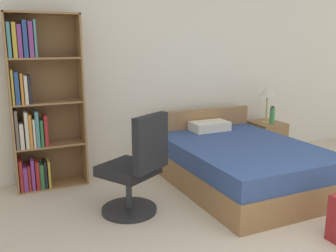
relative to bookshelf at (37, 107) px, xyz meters
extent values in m
cube|color=silver|center=(1.75, 0.26, 0.35)|extent=(9.00, 0.06, 2.60)
cube|color=olive|center=(-0.27, 0.00, 0.04)|extent=(0.02, 0.31, 1.97)
cube|color=olive|center=(0.50, 0.00, 0.04)|extent=(0.02, 0.31, 1.97)
cube|color=brown|center=(0.11, 0.15, 0.04)|extent=(0.79, 0.01, 1.97)
cube|color=olive|center=(0.11, 0.00, -0.94)|extent=(0.75, 0.30, 0.02)
cube|color=maroon|center=(-0.24, -0.03, -0.75)|extent=(0.04, 0.23, 0.36)
cube|color=#7A387F|center=(-0.19, -0.02, -0.79)|extent=(0.04, 0.25, 0.28)
cube|color=maroon|center=(-0.15, -0.05, -0.78)|extent=(0.03, 0.20, 0.29)
cube|color=#7A387F|center=(-0.11, -0.05, -0.75)|extent=(0.04, 0.20, 0.35)
cube|color=maroon|center=(-0.06, -0.06, -0.77)|extent=(0.04, 0.18, 0.33)
cube|color=#2D6638|center=(-0.02, -0.05, -0.78)|extent=(0.04, 0.20, 0.29)
cube|color=black|center=(0.02, -0.05, -0.77)|extent=(0.03, 0.20, 0.32)
cube|color=gold|center=(0.06, -0.05, -0.77)|extent=(0.03, 0.20, 0.32)
cube|color=olive|center=(0.11, 0.00, -0.45)|extent=(0.75, 0.30, 0.02)
cube|color=#665B51|center=(-0.24, -0.04, -0.22)|extent=(0.03, 0.23, 0.43)
cube|color=beige|center=(-0.19, -0.06, -0.29)|extent=(0.04, 0.17, 0.28)
cube|color=beige|center=(-0.14, -0.04, -0.23)|extent=(0.04, 0.22, 0.41)
cube|color=orange|center=(-0.10, -0.02, -0.25)|extent=(0.03, 0.25, 0.38)
cube|color=beige|center=(-0.06, -0.05, -0.27)|extent=(0.02, 0.20, 0.32)
cube|color=teal|center=(-0.03, -0.06, -0.23)|extent=(0.04, 0.18, 0.40)
cube|color=#2D6638|center=(0.02, -0.03, -0.28)|extent=(0.03, 0.24, 0.30)
cube|color=maroon|center=(0.06, -0.06, -0.26)|extent=(0.04, 0.18, 0.35)
cube|color=olive|center=(0.11, 0.00, 0.05)|extent=(0.75, 0.30, 0.02)
cube|color=gold|center=(-0.24, -0.04, 0.24)|extent=(0.02, 0.22, 0.37)
cube|color=navy|center=(-0.20, -0.05, 0.23)|extent=(0.04, 0.19, 0.35)
cube|color=orange|center=(-0.15, -0.03, 0.22)|extent=(0.03, 0.24, 0.33)
cube|color=beige|center=(-0.11, -0.05, 0.21)|extent=(0.03, 0.20, 0.30)
cube|color=black|center=(-0.07, -0.05, 0.21)|extent=(0.03, 0.20, 0.31)
cube|color=olive|center=(0.11, 0.00, 0.54)|extent=(0.75, 0.30, 0.02)
cube|color=teal|center=(-0.24, -0.04, 0.73)|extent=(0.04, 0.21, 0.36)
cube|color=gold|center=(-0.18, -0.03, 0.73)|extent=(0.04, 0.23, 0.36)
cube|color=#7A387F|center=(-0.13, -0.02, 0.72)|extent=(0.04, 0.25, 0.34)
cube|color=navy|center=(-0.08, -0.05, 0.74)|extent=(0.04, 0.20, 0.38)
cube|color=#7A387F|center=(-0.02, -0.05, 0.74)|extent=(0.04, 0.20, 0.37)
cube|color=teal|center=(0.02, -0.04, 0.75)|extent=(0.02, 0.22, 0.39)
cube|color=olive|center=(0.11, 0.00, 1.01)|extent=(0.79, 0.31, 0.02)
cube|color=olive|center=(2.14, -0.94, -0.80)|extent=(1.47, 2.00, 0.29)
cube|color=#334C84|center=(2.14, -0.94, -0.55)|extent=(1.44, 1.96, 0.22)
cube|color=olive|center=(2.14, 0.02, -0.57)|extent=(1.47, 0.08, 0.76)
cube|color=silver|center=(2.14, -0.19, -0.38)|extent=(0.50, 0.30, 0.12)
cylinder|color=#232326|center=(0.70, -1.05, -0.93)|extent=(0.55, 0.55, 0.04)
cylinder|color=#333338|center=(0.70, -1.05, -0.73)|extent=(0.06, 0.06, 0.35)
cube|color=black|center=(0.70, -1.05, -0.51)|extent=(0.66, 0.66, 0.10)
cube|color=black|center=(0.85, -1.29, -0.19)|extent=(0.42, 0.29, 0.53)
cube|color=olive|center=(3.18, -0.09, -0.69)|extent=(0.43, 0.48, 0.51)
sphere|color=tan|center=(3.18, -0.34, -0.59)|extent=(0.02, 0.02, 0.02)
cylinder|color=tan|center=(3.13, -0.12, -0.43)|extent=(0.13, 0.13, 0.02)
cylinder|color=tan|center=(3.13, -0.12, -0.24)|extent=(0.02, 0.02, 0.36)
cone|color=beige|center=(3.13, -0.12, 0.04)|extent=(0.26, 0.26, 0.19)
cylinder|color=#3F8C4C|center=(3.17, -0.21, -0.32)|extent=(0.07, 0.07, 0.23)
cylinder|color=#2D2D33|center=(3.17, -0.21, -0.20)|extent=(0.05, 0.05, 0.03)
camera|label=1|loc=(-0.40, -4.36, 0.71)|focal=40.00mm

